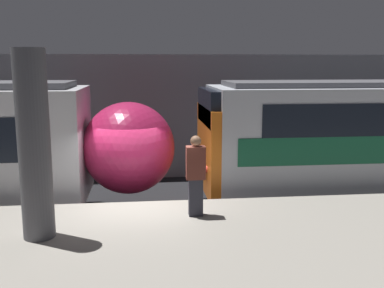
% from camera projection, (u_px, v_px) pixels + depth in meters
% --- Properties ---
extents(ground_plane, '(120.00, 120.00, 0.00)m').
position_uv_depth(ground_plane, '(138.00, 244.00, 10.19)').
color(ground_plane, black).
extents(platform, '(40.00, 4.61, 1.01)m').
position_uv_depth(platform, '(136.00, 269.00, 7.85)').
color(platform, gray).
rests_on(platform, ground).
extents(station_rear_barrier, '(50.00, 0.15, 4.35)m').
position_uv_depth(station_rear_barrier, '(138.00, 117.00, 15.74)').
color(station_rear_barrier, gray).
rests_on(station_rear_barrier, ground).
extents(support_pillar_near, '(0.55, 0.55, 3.30)m').
position_uv_depth(support_pillar_near, '(34.00, 146.00, 7.71)').
color(support_pillar_near, '#56565B').
rests_on(support_pillar_near, platform).
extents(person_walking, '(0.38, 0.24, 1.64)m').
position_uv_depth(person_walking, '(196.00, 174.00, 8.97)').
color(person_walking, '#2D2D38').
rests_on(person_walking, platform).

